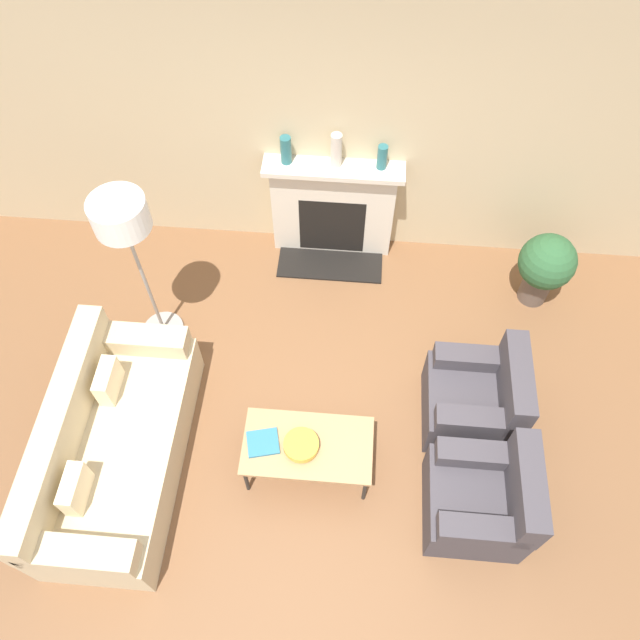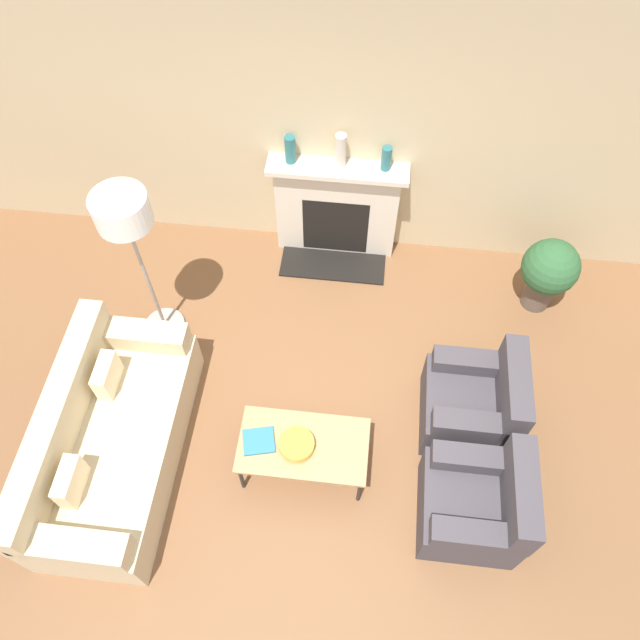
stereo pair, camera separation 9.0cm
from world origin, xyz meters
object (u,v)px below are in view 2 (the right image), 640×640
(coffee_table, at_px, (303,446))
(floor_lamp, at_px, (126,223))
(couch, at_px, (110,441))
(armchair_near, at_px, (477,504))
(bowl, at_px, (297,444))
(mantel_vase_center_left, at_px, (340,151))
(mantel_vase_center_right, at_px, (386,158))
(potted_plant, at_px, (549,271))
(fireplace, at_px, (337,210))
(book, at_px, (259,441))
(armchair_far, at_px, (475,403))
(mantel_vase_left, at_px, (290,149))

(coffee_table, distance_m, floor_lamp, 2.20)
(couch, height_order, armchair_near, couch)
(bowl, height_order, mantel_vase_center_left, mantel_vase_center_left)
(coffee_table, xyz_separation_m, bowl, (-0.05, -0.03, 0.09))
(bowl, xyz_separation_m, mantel_vase_center_right, (0.49, 2.45, 0.74))
(bowl, relative_size, potted_plant, 0.34)
(mantel_vase_center_left, bearing_deg, potted_plant, -14.25)
(coffee_table, relative_size, mantel_vase_center_right, 4.27)
(bowl, xyz_separation_m, potted_plant, (2.08, 1.94, 0.01))
(bowl, height_order, mantel_vase_center_right, mantel_vase_center_right)
(fireplace, distance_m, mantel_vase_center_right, 0.81)
(bowl, bearing_deg, mantel_vase_center_right, 78.60)
(book, distance_m, mantel_vase_center_right, 2.68)
(book, xyz_separation_m, mantel_vase_center_left, (0.39, 2.44, 0.83))
(book, bearing_deg, armchair_far, 4.77)
(bowl, xyz_separation_m, book, (-0.30, 0.01, -0.04))
(coffee_table, xyz_separation_m, floor_lamp, (-1.50, 1.22, 1.05))
(coffee_table, bearing_deg, potted_plant, 43.23)
(book, bearing_deg, mantel_vase_center_left, 67.05)
(armchair_near, distance_m, mantel_vase_center_left, 3.16)
(fireplace, distance_m, potted_plant, 2.07)
(mantel_vase_left, relative_size, mantel_vase_center_left, 0.82)
(floor_lamp, height_order, potted_plant, floor_lamp)
(couch, bearing_deg, mantel_vase_left, -24.38)
(mantel_vase_left, relative_size, mantel_vase_center_right, 1.15)
(book, bearing_deg, coffee_table, -11.54)
(armchair_near, distance_m, mantel_vase_left, 3.36)
(book, relative_size, mantel_vase_center_left, 0.86)
(mantel_vase_center_left, xyz_separation_m, potted_plant, (2.00, -0.51, -0.78))
(couch, bearing_deg, fireplace, -32.11)
(fireplace, distance_m, armchair_far, 2.29)
(mantel_vase_center_left, bearing_deg, bowl, -91.99)
(fireplace, xyz_separation_m, book, (-0.37, -2.42, -0.10))
(coffee_table, bearing_deg, floor_lamp, 140.90)
(coffee_table, bearing_deg, armchair_far, 22.52)
(coffee_table, distance_m, bowl, 0.10)
(mantel_vase_center_right, distance_m, potted_plant, 1.82)
(armchair_near, xyz_separation_m, mantel_vase_left, (-1.77, 2.70, 0.92))
(mantel_vase_center_left, height_order, potted_plant, mantel_vase_center_left)
(armchair_far, relative_size, mantel_vase_center_right, 3.54)
(armchair_near, xyz_separation_m, mantel_vase_center_right, (-0.91, 2.70, 0.90))
(book, bearing_deg, armchair_near, -22.87)
(couch, relative_size, armchair_near, 2.32)
(armchair_near, bearing_deg, coffee_table, -101.76)
(fireplace, distance_m, couch, 2.97)
(potted_plant, bearing_deg, floor_lamp, -168.94)
(floor_lamp, bearing_deg, bowl, -40.56)
(floor_lamp, bearing_deg, potted_plant, 11.06)
(couch, bearing_deg, book, -85.85)
(coffee_table, height_order, bowl, bowl)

